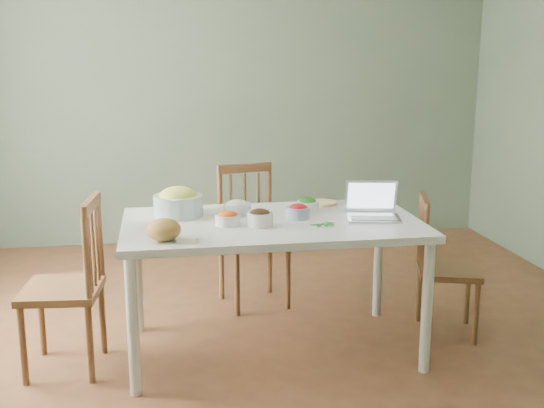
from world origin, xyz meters
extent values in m
cube|color=brown|center=(0.00, 0.00, 0.00)|extent=(5.00, 5.00, 0.00)
cube|color=#63755A|center=(0.00, 2.50, 1.35)|extent=(5.00, 0.00, 2.70)
cube|color=#63755A|center=(0.00, -2.50, 1.35)|extent=(5.00, 0.00, 2.70)
ellipsoid|color=#B7813C|center=(-0.59, -0.35, 0.86)|extent=(0.19, 0.19, 0.12)
cube|color=white|center=(-0.47, -0.42, 0.82)|extent=(0.11, 0.07, 0.03)
cylinder|color=tan|center=(0.42, 0.35, 0.81)|extent=(0.23, 0.23, 0.02)
camera|label=1|loc=(-0.60, -3.76, 1.76)|focal=44.51mm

